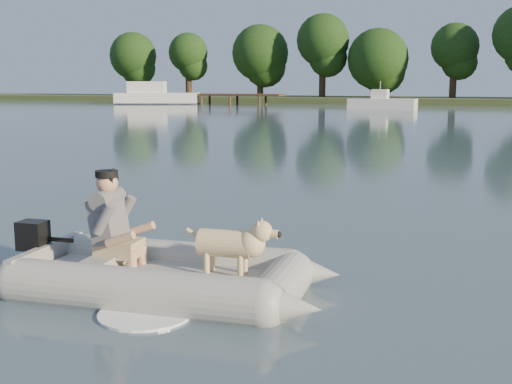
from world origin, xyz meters
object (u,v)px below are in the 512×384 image
at_px(man, 110,217).
at_px(motorboat, 383,96).
at_px(dock, 197,99).
at_px(dog, 226,248).
at_px(cabin_cruiser, 157,93).
at_px(dinghy, 167,239).

distance_m(man, motorboat, 46.60).
bearing_deg(dock, dog, -63.15).
height_order(man, motorboat, motorboat).
height_order(cabin_cruiser, motorboat, cabin_cruiser).
distance_m(dinghy, cabin_cruiser, 58.43).
bearing_deg(dinghy, motorboat, 92.15).
xyz_separation_m(dinghy, cabin_cruiser, (-29.27, 50.57, 0.55)).
relative_size(dock, cabin_cruiser, 2.12).
height_order(dog, cabin_cruiser, cabin_cruiser).
bearing_deg(dog, motorboat, 92.91).
bearing_deg(dinghy, man, 175.76).
bearing_deg(dog, dinghy, -175.43).
bearing_deg(motorboat, dock, 164.55).
bearing_deg(motorboat, man, -81.94).
bearing_deg(motorboat, dog, -80.37).
distance_m(dog, motorboat, 46.65).
height_order(dock, dinghy, dinghy).
relative_size(man, motorboat, 0.19).
height_order(dinghy, man, man).
xyz_separation_m(dock, man, (25.03, -52.08, 0.22)).
bearing_deg(cabin_cruiser, dinghy, -78.80).
distance_m(dinghy, dog, 0.62).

